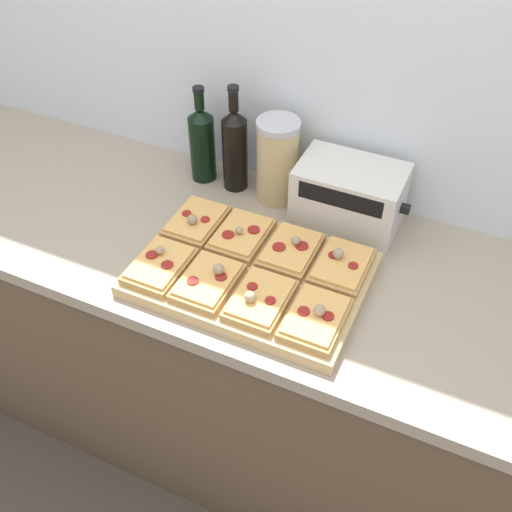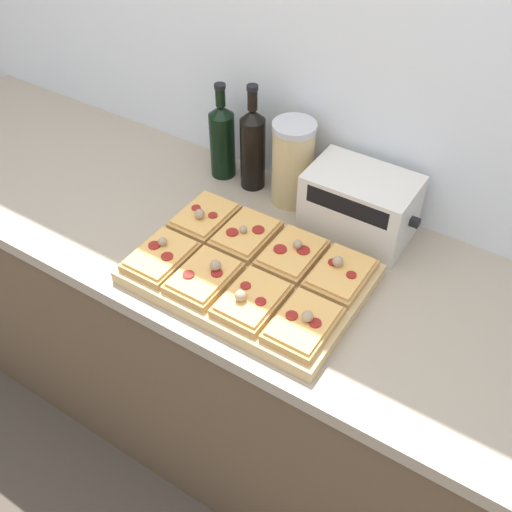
{
  "view_description": "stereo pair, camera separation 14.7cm",
  "coord_description": "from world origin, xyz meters",
  "px_view_note": "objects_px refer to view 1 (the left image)",
  "views": [
    {
      "loc": [
        0.52,
        -0.73,
        1.98
      ],
      "look_at": [
        0.07,
        0.25,
        0.97
      ],
      "focal_mm": 42.0,
      "sensor_mm": 36.0,
      "label": 1
    },
    {
      "loc": [
        0.65,
        -0.66,
        1.98
      ],
      "look_at": [
        0.07,
        0.25,
        0.97
      ],
      "focal_mm": 42.0,
      "sensor_mm": 36.0,
      "label": 2
    }
  ],
  "objects_px": {
    "wine_bottle": "(235,148)",
    "cutting_board": "(251,274)",
    "grain_jar_tall": "(277,161)",
    "toaster_oven": "(349,197)",
    "olive_oil_bottle": "(202,142)"
  },
  "relations": [
    {
      "from": "toaster_oven",
      "to": "olive_oil_bottle",
      "type": "bearing_deg",
      "value": 176.32
    },
    {
      "from": "olive_oil_bottle",
      "to": "wine_bottle",
      "type": "xyz_separation_m",
      "value": [
        0.11,
        -0.0,
        0.01
      ]
    },
    {
      "from": "grain_jar_tall",
      "to": "toaster_oven",
      "type": "height_order",
      "value": "grain_jar_tall"
    },
    {
      "from": "olive_oil_bottle",
      "to": "grain_jar_tall",
      "type": "xyz_separation_m",
      "value": [
        0.24,
        -0.0,
        0.0
      ]
    },
    {
      "from": "wine_bottle",
      "to": "grain_jar_tall",
      "type": "height_order",
      "value": "wine_bottle"
    },
    {
      "from": "wine_bottle",
      "to": "grain_jar_tall",
      "type": "relative_size",
      "value": 1.29
    },
    {
      "from": "cutting_board",
      "to": "toaster_oven",
      "type": "xyz_separation_m",
      "value": [
        0.14,
        0.31,
        0.07
      ]
    },
    {
      "from": "cutting_board",
      "to": "grain_jar_tall",
      "type": "distance_m",
      "value": 0.36
    },
    {
      "from": "cutting_board",
      "to": "grain_jar_tall",
      "type": "xyz_separation_m",
      "value": [
        -0.08,
        0.34,
        0.11
      ]
    },
    {
      "from": "wine_bottle",
      "to": "toaster_oven",
      "type": "height_order",
      "value": "wine_bottle"
    },
    {
      "from": "wine_bottle",
      "to": "grain_jar_tall",
      "type": "xyz_separation_m",
      "value": [
        0.13,
        0.0,
        -0.01
      ]
    },
    {
      "from": "wine_bottle",
      "to": "toaster_oven",
      "type": "bearing_deg",
      "value": -4.78
    },
    {
      "from": "olive_oil_bottle",
      "to": "wine_bottle",
      "type": "relative_size",
      "value": 0.92
    },
    {
      "from": "cutting_board",
      "to": "toaster_oven",
      "type": "bearing_deg",
      "value": 64.9
    },
    {
      "from": "wine_bottle",
      "to": "cutting_board",
      "type": "bearing_deg",
      "value": -58.37
    }
  ]
}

